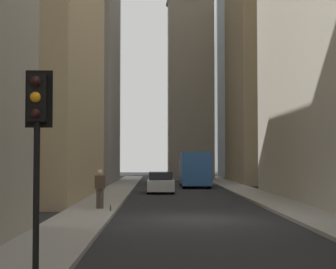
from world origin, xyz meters
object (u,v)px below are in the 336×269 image
(sedan_silver, at_px, (161,183))
(traffic_light_foreground, at_px, (37,124))
(pedestrian, at_px, (100,187))
(delivery_truck, at_px, (195,169))
(discarded_bottle, at_px, (110,208))

(sedan_silver, relative_size, traffic_light_foreground, 1.10)
(pedestrian, bearing_deg, traffic_light_foreground, -178.83)
(pedestrian, bearing_deg, delivery_truck, -15.56)
(delivery_truck, distance_m, discarded_bottle, 21.75)
(traffic_light_foreground, bearing_deg, sedan_silver, -5.28)
(traffic_light_foreground, bearing_deg, discarded_bottle, -1.30)
(traffic_light_foreground, distance_m, discarded_bottle, 13.02)
(sedan_silver, distance_m, discarded_bottle, 14.27)
(delivery_truck, relative_size, discarded_bottle, 23.93)
(traffic_light_foreground, height_order, discarded_bottle, traffic_light_foreground)
(sedan_silver, bearing_deg, traffic_light_foreground, 174.72)
(sedan_silver, xyz_separation_m, traffic_light_foreground, (-26.82, 2.48, 2.35))
(delivery_truck, height_order, traffic_light_foreground, traffic_light_foreground)
(sedan_silver, bearing_deg, discarded_bottle, 171.17)
(traffic_light_foreground, relative_size, pedestrian, 2.28)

